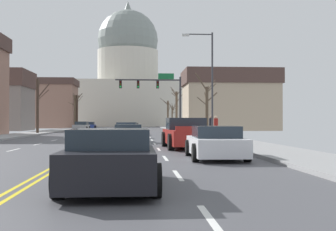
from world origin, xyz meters
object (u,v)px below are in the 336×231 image
at_px(sedan_near_05, 216,143).
at_px(sedan_oncoming_01, 89,126).
at_px(pickup_truck_near_04, 187,134).
at_px(pedestrian_00, 216,125).
at_px(bicycle_parked, 202,131).
at_px(sedan_near_00, 131,128).
at_px(sedan_near_06, 111,160).
at_px(sedan_near_01, 129,129).
at_px(sedan_near_03, 128,134).
at_px(sedan_oncoming_00, 81,126).
at_px(pedestrian_01, 211,125).
at_px(street_lamp_right, 208,75).
at_px(signal_gantry, 157,89).
at_px(sedan_near_02, 127,131).

height_order(sedan_near_05, sedan_oncoming_01, sedan_near_05).
distance_m(pickup_truck_near_04, pedestrian_00, 12.05).
bearing_deg(bicycle_parked, sedan_oncoming_01, 114.02).
bearing_deg(pedestrian_00, sedan_oncoming_01, 111.20).
distance_m(sedan_near_00, sedan_near_06, 39.62).
relative_size(sedan_near_01, sedan_near_03, 1.06).
distance_m(sedan_oncoming_00, sedan_oncoming_01, 8.50).
bearing_deg(sedan_oncoming_00, sedan_near_03, -77.65).
xyz_separation_m(sedan_near_00, sedan_near_01, (-0.11, -5.61, 0.04)).
bearing_deg(sedan_near_03, sedan_near_06, -89.91).
xyz_separation_m(pedestrian_00, pedestrian_01, (0.05, 2.66, 0.02)).
bearing_deg(sedan_near_01, street_lamp_right, -57.14).
bearing_deg(signal_gantry, sedan_oncoming_01, 121.34).
bearing_deg(sedan_near_05, pedestrian_01, 80.99).
xyz_separation_m(sedan_near_03, sedan_near_05, (3.48, -12.46, 0.03)).
bearing_deg(sedan_near_03, bicycle_parked, 59.00).
bearing_deg(sedan_near_06, street_lamp_right, 76.20).
bearing_deg(sedan_near_06, bicycle_parked, 78.02).
bearing_deg(sedan_near_06, sedan_near_02, 90.69).
bearing_deg(signal_gantry, pedestrian_01, -76.82).
distance_m(sedan_oncoming_00, pedestrian_00, 29.98).
bearing_deg(pedestrian_00, sedan_near_06, -105.01).
bearing_deg(street_lamp_right, pedestrian_01, 76.88).
height_order(sedan_near_00, bicycle_parked, sedan_near_00).
relative_size(sedan_near_02, sedan_near_05, 0.99).
xyz_separation_m(street_lamp_right, bicycle_parked, (0.39, 5.69, -4.43)).
xyz_separation_m(signal_gantry, sedan_oncoming_00, (-9.96, 7.71, -4.55)).
bearing_deg(pedestrian_00, pickup_truck_near_04, -107.09).
xyz_separation_m(sedan_near_06, bicycle_parked, (6.37, 30.04, -0.11)).
relative_size(signal_gantry, sedan_near_06, 1.86).
height_order(sedan_near_03, sedan_near_06, sedan_near_06).
height_order(street_lamp_right, sedan_near_03, street_lamp_right).
bearing_deg(bicycle_parked, sedan_near_03, -121.00).
xyz_separation_m(street_lamp_right, sedan_near_01, (-6.24, 9.65, -4.34)).
relative_size(sedan_near_00, sedan_oncoming_01, 1.03).
relative_size(sedan_near_02, sedan_oncoming_01, 0.98).
distance_m(signal_gantry, sedan_oncoming_01, 19.53).
distance_m(signal_gantry, sedan_near_02, 18.03).
height_order(signal_gantry, sedan_near_02, signal_gantry).
distance_m(pickup_truck_near_04, bicycle_parked, 17.03).
xyz_separation_m(sedan_near_02, pedestrian_01, (7.03, 0.86, 0.49)).
xyz_separation_m(sedan_oncoming_01, pedestrian_00, (13.64, -35.15, 0.49)).
height_order(sedan_near_02, sedan_near_05, sedan_near_02).
bearing_deg(pedestrian_00, signal_gantry, 101.24).
distance_m(sedan_near_01, sedan_near_02, 7.37).
relative_size(sedan_near_00, sedan_oncoming_00, 1.01).
bearing_deg(sedan_near_00, sedan_near_01, -91.15).
distance_m(street_lamp_right, sedan_oncoming_01, 38.17).
relative_size(street_lamp_right, sedan_near_06, 1.90).
height_order(sedan_oncoming_00, pedestrian_01, pedestrian_01).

